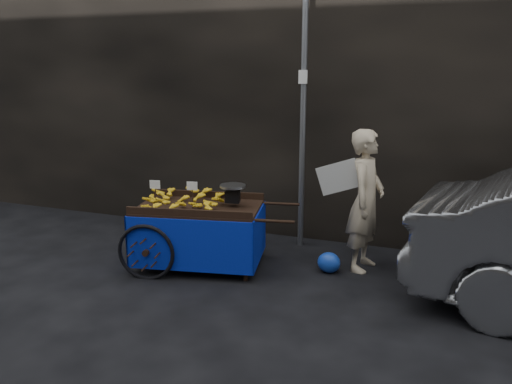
% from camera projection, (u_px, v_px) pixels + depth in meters
% --- Properties ---
extents(ground, '(80.00, 80.00, 0.00)m').
position_uv_depth(ground, '(249.00, 275.00, 6.24)').
color(ground, black).
rests_on(ground, ground).
extents(building_wall, '(13.50, 2.00, 5.00)m').
position_uv_depth(building_wall, '(331.00, 69.00, 7.86)').
color(building_wall, black).
rests_on(building_wall, ground).
extents(street_pole, '(0.12, 0.10, 4.00)m').
position_uv_depth(street_pole, '(303.00, 106.00, 6.83)').
color(street_pole, slate).
rests_on(street_pole, ground).
extents(banana_cart, '(2.30, 1.36, 1.17)m').
position_uv_depth(banana_cart, '(195.00, 212.00, 6.39)').
color(banana_cart, black).
rests_on(banana_cart, ground).
extents(vendor, '(0.88, 0.72, 1.80)m').
position_uv_depth(vendor, '(366.00, 201.00, 6.25)').
color(vendor, tan).
rests_on(vendor, ground).
extents(plastic_bag, '(0.29, 0.23, 0.26)m').
position_uv_depth(plastic_bag, '(329.00, 263.00, 6.29)').
color(plastic_bag, '#173FB3').
rests_on(plastic_bag, ground).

